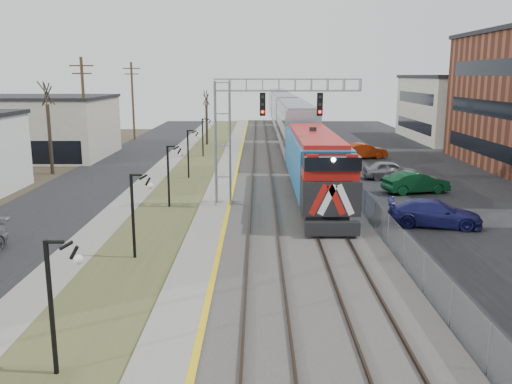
{
  "coord_description": "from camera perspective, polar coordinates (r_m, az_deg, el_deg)",
  "views": [
    {
      "loc": [
        1.71,
        -5.91,
        8.33
      ],
      "look_at": [
        1.62,
        20.64,
        2.6
      ],
      "focal_mm": 38.0,
      "sensor_mm": 36.0,
      "label": 1
    }
  ],
  "objects": [
    {
      "name": "street_west",
      "position": [
        43.78,
        -17.37,
        0.68
      ],
      "size": [
        7.0,
        120.0,
        0.04
      ],
      "primitive_type": "cube",
      "color": "black",
      "rests_on": "ground"
    },
    {
      "name": "sidewalk",
      "position": [
        42.64,
        -11.6,
        0.72
      ],
      "size": [
        2.0,
        120.0,
        0.08
      ],
      "primitive_type": "cube",
      "color": "gray",
      "rests_on": "ground"
    },
    {
      "name": "grass_median",
      "position": [
        42.13,
        -7.6,
        0.71
      ],
      "size": [
        4.0,
        120.0,
        0.06
      ],
      "primitive_type": "cube",
      "color": "#48522B",
      "rests_on": "ground"
    },
    {
      "name": "platform",
      "position": [
        41.81,
        -3.53,
        0.83
      ],
      "size": [
        2.0,
        120.0,
        0.24
      ],
      "primitive_type": "cube",
      "color": "gray",
      "rests_on": "ground"
    },
    {
      "name": "ballast_bed",
      "position": [
        41.79,
        3.33,
        0.8
      ],
      "size": [
        8.0,
        120.0,
        0.2
      ],
      "primitive_type": "cube",
      "color": "#595651",
      "rests_on": "ground"
    },
    {
      "name": "parking_lot",
      "position": [
        44.12,
        19.09,
        0.65
      ],
      "size": [
        16.0,
        120.0,
        0.04
      ],
      "primitive_type": "cube",
      "color": "black",
      "rests_on": "ground"
    },
    {
      "name": "platform_edge",
      "position": [
        41.74,
        -2.32,
        1.0
      ],
      "size": [
        0.24,
        120.0,
        0.01
      ],
      "primitive_type": "cube",
      "color": "gold",
      "rests_on": "platform"
    },
    {
      "name": "track_near",
      "position": [
        41.69,
        0.59,
        1.04
      ],
      "size": [
        1.58,
        120.0,
        0.15
      ],
      "color": "#2D2119",
      "rests_on": "ballast_bed"
    },
    {
      "name": "track_far",
      "position": [
        41.86,
        5.39,
        1.03
      ],
      "size": [
        1.58,
        120.0,
        0.15
      ],
      "color": "#2D2119",
      "rests_on": "ballast_bed"
    },
    {
      "name": "train",
      "position": [
        71.29,
        3.27,
        7.81
      ],
      "size": [
        3.0,
        85.85,
        5.33
      ],
      "color": "#1566B0",
      "rests_on": "ground"
    },
    {
      "name": "signal_gantry",
      "position": [
        34.01,
        -0.64,
        7.56
      ],
      "size": [
        9.0,
        1.07,
        8.15
      ],
      "color": "gray",
      "rests_on": "ground"
    },
    {
      "name": "lampposts",
      "position": [
        25.65,
        -12.69,
        -2.41
      ],
      "size": [
        0.14,
        62.14,
        4.0
      ],
      "color": "black",
      "rests_on": "ground"
    },
    {
      "name": "fence",
      "position": [
        42.1,
        9.06,
        1.72
      ],
      "size": [
        0.04,
        120.0,
        1.6
      ],
      "primitive_type": "cube",
      "color": "gray",
      "rests_on": "ground"
    },
    {
      "name": "bare_trees",
      "position": [
        47.4,
        -17.52,
        4.8
      ],
      "size": [
        12.3,
        42.3,
        5.95
      ],
      "color": "#382D23",
      "rests_on": "ground"
    },
    {
      "name": "car_lot_d",
      "position": [
        31.93,
        18.25,
        -2.19
      ],
      "size": [
        5.45,
        3.11,
        1.49
      ],
      "primitive_type": "imported",
      "rotation": [
        0.0,
        0.0,
        1.36
      ],
      "color": "navy",
      "rests_on": "ground"
    },
    {
      "name": "car_lot_e",
      "position": [
        45.36,
        13.98,
        2.2
      ],
      "size": [
        4.45,
        1.86,
        1.51
      ],
      "primitive_type": "imported",
      "rotation": [
        0.0,
        0.0,
        1.55
      ],
      "color": "gray",
      "rests_on": "ground"
    },
    {
      "name": "car_lot_f",
      "position": [
        40.52,
        16.49,
        0.93
      ],
      "size": [
        4.95,
        2.67,
        1.55
      ],
      "primitive_type": "imported",
      "rotation": [
        0.0,
        0.0,
        1.8
      ],
      "color": "#0C4020",
      "rests_on": "ground"
    },
    {
      "name": "car_lot_g",
      "position": [
        56.25,
        11.25,
        4.23
      ],
      "size": [
        4.99,
        2.83,
        1.56
      ],
      "primitive_type": "imported",
      "rotation": [
        0.0,
        0.0,
        1.84
      ],
      "color": "#AE310D",
      "rests_on": "ground"
    }
  ]
}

